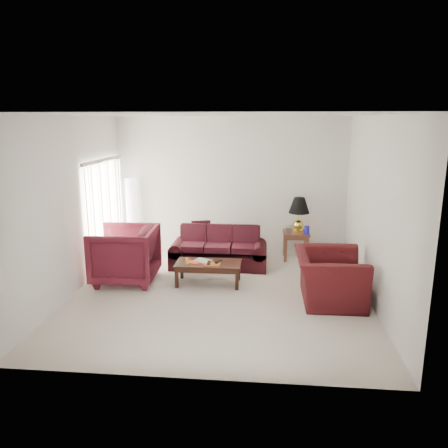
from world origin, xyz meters
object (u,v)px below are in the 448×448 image
Objects in this scene: sofa at (219,248)px; floor_lamp at (132,216)px; armchair_right at (329,277)px; end_table at (296,245)px; coffee_table at (208,273)px; armchair_left at (125,254)px.

floor_lamp is at bearing 155.64° from sofa.
sofa is 2.51m from armchair_right.
floor_lamp reaches higher than armchair_right.
coffee_table is at bearing -135.50° from end_table.
armchair_left is (-3.22, -1.65, 0.22)m from end_table.
end_table is 3.63m from floor_lamp.
sofa is at bearing 73.18° from coffee_table.
floor_lamp reaches higher than sofa.
armchair_left reaches higher than sofa.
armchair_left is at bearing -153.33° from sofa.
armchair_right is (1.99, -1.53, 0.01)m from sofa.
floor_lamp is 2.64m from coffee_table.
armchair_right is at bearing -29.48° from floor_lamp.
coffee_table is (-0.08, -0.97, -0.19)m from sofa.
armchair_left is 1.57m from coffee_table.
floor_lamp reaches higher than end_table.
end_table is 2.35m from coffee_table.
end_table is 3.62m from armchair_left.
sofa is 1.54× the size of armchair_right.
floor_lamp is 4.60m from armchair_right.
armchair_left reaches higher than armchair_right.
sofa is at bearing 52.10° from armchair_right.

